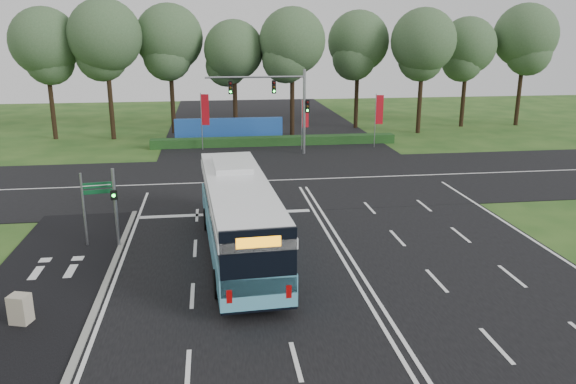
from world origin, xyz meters
name	(u,v)px	position (x,y,z in m)	size (l,w,h in m)	color
ground	(332,242)	(0.00, 0.00, 0.00)	(120.00, 120.00, 0.00)	#214717
road_main	(332,242)	(0.00, 0.00, 0.02)	(20.00, 120.00, 0.04)	black
road_cross	(295,180)	(0.00, 12.00, 0.03)	(120.00, 14.00, 0.05)	black
bike_path	(47,283)	(-12.50, -3.00, 0.03)	(5.00, 18.00, 0.06)	black
kerb_strip	(108,279)	(-10.10, -3.00, 0.06)	(0.25, 18.00, 0.12)	gray
city_bus	(239,216)	(-4.55, -0.98, 1.89)	(3.43, 13.23, 3.76)	#55A9C6
pedestrian_signal	(115,205)	(-10.20, 0.74, 2.09)	(0.33, 0.43, 3.83)	gray
street_sign	(90,200)	(-11.39, 1.15, 2.29)	(1.39, 0.27, 3.60)	gray
utility_cabinet	(20,310)	(-12.47, -6.32, 0.55)	(0.66, 0.55, 1.10)	#B2A78F
banner_flag_left	(204,113)	(-6.19, 23.27, 3.19)	(0.71, 0.22, 4.92)	gray
banner_flag_mid	(304,117)	(2.31, 22.25, 2.88)	(0.64, 0.18, 4.41)	gray
banner_flag_right	(378,113)	(8.85, 22.25, 3.08)	(0.70, 0.13, 4.73)	gray
traffic_light_gantry	(283,98)	(0.21, 20.50, 4.66)	(8.41, 0.28, 7.00)	gray
hedge	(275,141)	(0.00, 24.50, 0.40)	(22.00, 1.20, 0.80)	#153A15
blue_hoarding	(229,130)	(-4.00, 27.00, 1.10)	(10.00, 0.30, 2.20)	#1F50AA
eucalyptus_row	(296,41)	(2.92, 31.07, 9.04)	(54.58, 10.07, 12.89)	black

